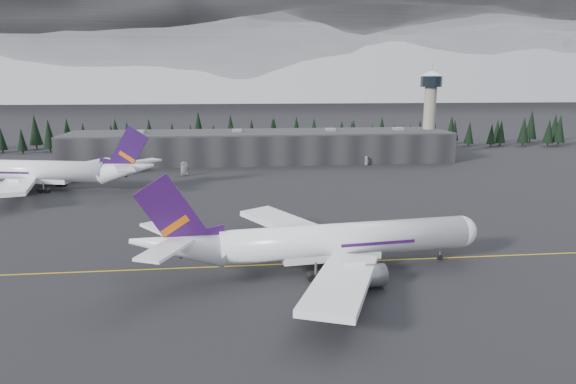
{
  "coord_description": "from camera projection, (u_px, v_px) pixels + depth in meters",
  "views": [
    {
      "loc": [
        -12.51,
        -92.19,
        33.43
      ],
      "look_at": [
        0.0,
        20.0,
        9.0
      ],
      "focal_mm": 32.0,
      "sensor_mm": 36.0,
      "label": 1
    }
  ],
  "objects": [
    {
      "name": "ground",
      "position": [
        300.0,
        260.0,
        97.97
      ],
      "size": [
        1400.0,
        1400.0,
        0.0
      ],
      "primitive_type": "plane",
      "color": "black",
      "rests_on": "ground"
    },
    {
      "name": "taxiline",
      "position": [
        301.0,
        264.0,
        96.03
      ],
      "size": [
        400.0,
        0.4,
        0.02
      ],
      "primitive_type": "cube",
      "color": "gold",
      "rests_on": "ground"
    },
    {
      "name": "terminal",
      "position": [
        261.0,
        146.0,
        218.06
      ],
      "size": [
        160.0,
        30.0,
        12.6
      ],
      "color": "black",
      "rests_on": "ground"
    },
    {
      "name": "control_tower",
      "position": [
        430.0,
        104.0,
        225.48
      ],
      "size": [
        10.0,
        10.0,
        37.7
      ],
      "color": "gray",
      "rests_on": "ground"
    },
    {
      "name": "treeline",
      "position": [
        256.0,
        135.0,
        253.74
      ],
      "size": [
        360.0,
        20.0,
        15.0
      ],
      "primitive_type": "cube",
      "color": "black",
      "rests_on": "ground"
    },
    {
      "name": "mountain_ridge",
      "position": [
        236.0,
        98.0,
        1069.33
      ],
      "size": [
        4400.0,
        900.0,
        420.0
      ],
      "primitive_type": null,
      "color": "white",
      "rests_on": "ground"
    },
    {
      "name": "jet_main",
      "position": [
        316.0,
        242.0,
        91.54
      ],
      "size": [
        63.96,
        58.77,
        18.83
      ],
      "rotation": [
        0.0,
        0.0,
        0.11
      ],
      "color": "white",
      "rests_on": "ground"
    },
    {
      "name": "jet_parked",
      "position": [
        47.0,
        171.0,
        160.55
      ],
      "size": [
        68.64,
        62.66,
        20.49
      ],
      "rotation": [
        0.0,
        0.0,
        2.91
      ],
      "color": "white",
      "rests_on": "ground"
    },
    {
      "name": "gse_vehicle_a",
      "position": [
        184.0,
        174.0,
        184.9
      ],
      "size": [
        3.32,
        5.47,
        1.42
      ],
      "primitive_type": "imported",
      "rotation": [
        0.0,
        0.0,
        0.2
      ],
      "color": "silver",
      "rests_on": "ground"
    },
    {
      "name": "gse_vehicle_b",
      "position": [
        367.0,
        164.0,
        208.27
      ],
      "size": [
        4.03,
        2.49,
        1.28
      ],
      "primitive_type": "imported",
      "rotation": [
        0.0,
        0.0,
        -1.29
      ],
      "color": "#BCBCBE",
      "rests_on": "ground"
    }
  ]
}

